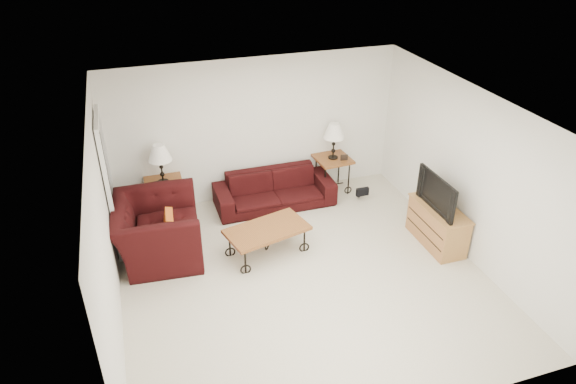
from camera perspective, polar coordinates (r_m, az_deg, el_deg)
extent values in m
plane|color=beige|center=(7.52, 1.67, -9.17)|extent=(5.00, 5.00, 0.00)
cube|color=white|center=(8.95, -3.58, 6.84)|extent=(5.00, 0.02, 2.50)
cube|color=white|center=(5.01, 11.77, -14.94)|extent=(5.00, 0.02, 2.50)
cube|color=white|center=(6.52, -19.42, -4.35)|extent=(0.02, 5.00, 2.50)
cube|color=white|center=(7.91, 19.15, 1.95)|extent=(0.02, 5.00, 2.50)
plane|color=white|center=(6.26, 2.00, 8.94)|extent=(5.00, 5.00, 0.00)
cube|color=black|center=(8.06, -19.13, 0.62)|extent=(0.08, 0.94, 2.04)
imported|color=black|center=(8.99, -1.50, 0.26)|extent=(2.05, 0.80, 0.60)
cube|color=brown|center=(8.87, -13.26, -0.81)|extent=(0.62, 0.62, 0.66)
cube|color=brown|center=(9.47, 4.86, 1.97)|extent=(0.64, 0.64, 0.65)
cube|color=black|center=(8.55, -14.44, 0.78)|extent=(0.13, 0.04, 0.11)
cube|color=black|center=(9.23, 6.18, 3.78)|extent=(0.13, 0.04, 0.11)
cube|color=brown|center=(7.82, -2.29, -5.38)|extent=(1.32, 0.92, 0.45)
imported|color=black|center=(7.90, -14.11, -4.04)|extent=(1.31, 1.47, 0.89)
cube|color=#D9421B|center=(7.82, -13.05, -3.62)|extent=(0.14, 0.41, 0.40)
cube|color=tan|center=(8.32, 16.04, -3.55)|extent=(0.44, 1.06, 0.64)
imported|color=black|center=(8.01, 16.50, -0.03)|extent=(0.12, 0.95, 0.55)
ellipsoid|color=black|center=(9.32, 7.86, 0.60)|extent=(0.38, 0.31, 0.45)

